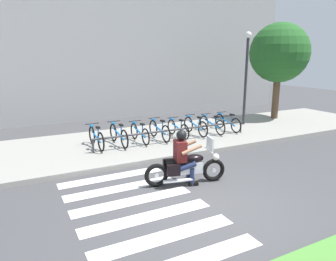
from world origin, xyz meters
TOP-DOWN VIEW (x-y plane):
  - ground_plane at (0.00, 0.00)m, footprint 48.00×48.00m
  - sidewalk at (0.00, 5.07)m, footprint 24.00×4.40m
  - crosswalk_stripe_1 at (-1.36, -0.80)m, footprint 2.80×0.40m
  - crosswalk_stripe_2 at (-1.36, 0.00)m, footprint 2.80×0.40m
  - crosswalk_stripe_3 at (-1.36, 0.80)m, footprint 2.80×0.40m
  - crosswalk_stripe_4 at (-1.36, 1.60)m, footprint 2.80×0.40m
  - crosswalk_stripe_5 at (-1.36, 2.40)m, footprint 2.80×0.40m
  - motorcycle at (0.19, 1.10)m, footprint 2.09×0.84m
  - rider at (0.12, 1.13)m, footprint 0.71×0.64m
  - bicycle_0 at (-1.13, 4.82)m, footprint 0.48×1.66m
  - bicycle_1 at (-0.34, 4.82)m, footprint 0.48×1.73m
  - bicycle_2 at (0.44, 4.82)m, footprint 0.48×1.60m
  - bicycle_3 at (1.23, 4.82)m, footprint 0.48×1.64m
  - bicycle_4 at (2.02, 4.82)m, footprint 0.48×1.56m
  - bicycle_5 at (2.80, 4.82)m, footprint 0.48×1.63m
  - bicycle_6 at (3.59, 4.82)m, footprint 0.48×1.67m
  - bicycle_7 at (4.38, 4.82)m, footprint 0.48×1.63m
  - bike_rack at (1.62, 4.26)m, footprint 6.10×0.07m
  - street_lamp at (5.79, 5.47)m, footprint 0.28×0.28m
  - tree_near_rack at (8.12, 5.87)m, footprint 2.82×2.82m
  - building_backdrop at (0.00, 10.77)m, footprint 24.00×1.20m

SIDE VIEW (x-z plane):
  - ground_plane at x=0.00m, z-range 0.00..0.00m
  - crosswalk_stripe_1 at x=-1.36m, z-range 0.00..0.01m
  - crosswalk_stripe_2 at x=-1.36m, z-range 0.00..0.01m
  - crosswalk_stripe_3 at x=-1.36m, z-range 0.00..0.01m
  - crosswalk_stripe_4 at x=-1.36m, z-range 0.00..0.01m
  - crosswalk_stripe_5 at x=-1.36m, z-range 0.00..0.01m
  - sidewalk at x=0.00m, z-range 0.00..0.15m
  - motorcycle at x=0.19m, z-range -0.15..1.05m
  - bicycle_4 at x=2.02m, z-range 0.12..0.84m
  - bicycle_6 at x=3.59m, z-range 0.12..0.85m
  - bicycle_2 at x=0.44m, z-range 0.12..0.85m
  - bicycle_7 at x=4.38m, z-range 0.12..0.86m
  - bicycle_5 at x=2.80m, z-range 0.12..0.88m
  - bicycle_3 at x=1.23m, z-range 0.12..0.89m
  - bicycle_0 at x=-1.13m, z-range 0.12..0.90m
  - bicycle_1 at x=-0.34m, z-range 0.12..0.90m
  - bike_rack at x=1.62m, z-range 0.34..0.82m
  - rider at x=0.12m, z-range 0.10..1.52m
  - street_lamp at x=5.79m, z-range 0.45..4.65m
  - tree_near_rack at x=8.12m, z-range 0.94..5.67m
  - building_backdrop at x=0.00m, z-range 0.00..9.05m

